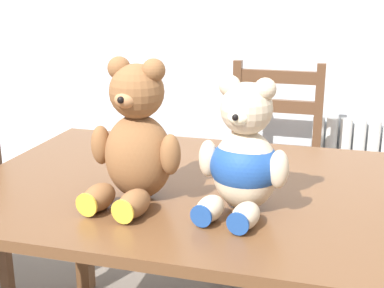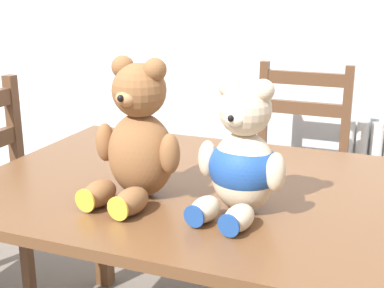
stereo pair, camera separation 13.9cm
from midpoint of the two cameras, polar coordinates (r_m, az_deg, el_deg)
name	(u,v)px [view 2 (the right image)]	position (r m, az deg, el deg)	size (l,w,h in m)	color
dining_table	(213,212)	(1.60, 4.80, -7.29)	(1.40, 0.95, 0.71)	brown
wooden_chair_behind	(294,170)	(2.50, 12.45, -2.71)	(0.43, 0.46, 0.93)	brown
teddy_bear_left	(138,139)	(1.44, -3.06, 0.50)	(0.27, 0.28, 0.38)	brown
teddy_bear_right	(242,160)	(1.36, 8.33, -1.79)	(0.25, 0.27, 0.35)	beige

